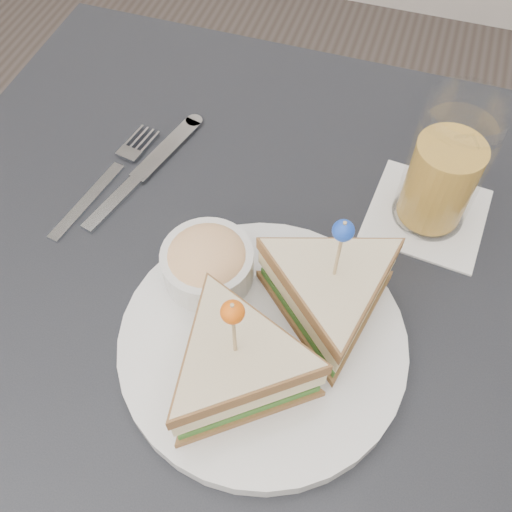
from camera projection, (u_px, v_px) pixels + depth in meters
The scene contains 6 objects.
ground_plane at pixel (250, 470), 1.20m from camera, with size 3.50×3.50×0.00m, color #3F3833.
table at pixel (245, 323), 0.65m from camera, with size 0.80×0.80×0.75m.
plate_meal at pixel (272, 325), 0.51m from camera, with size 0.31×0.31×0.16m.
cutlery_fork at pixel (110, 175), 0.67m from camera, with size 0.05×0.19×0.01m.
cutlery_knife at pixel (141, 174), 0.67m from camera, with size 0.07×0.21×0.01m.
drink_set at pixel (444, 172), 0.58m from camera, with size 0.13×0.13×0.16m.
Camera 1 is at (0.10, -0.28, 1.25)m, focal length 40.00 mm.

